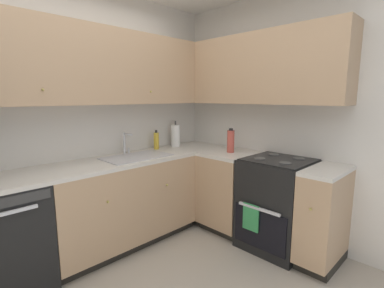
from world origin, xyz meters
name	(u,v)px	position (x,y,z in m)	size (l,w,h in m)	color
wall_back	(65,121)	(0.00, 1.48, 1.30)	(3.63, 0.05, 2.60)	silver
wall_right	(296,119)	(1.79, 0.00, 1.30)	(0.05, 3.01, 2.60)	silver
dishwasher	(3,240)	(-0.66, 1.15, 0.44)	(0.60, 0.63, 0.87)	black
lower_cabinets_back	(123,203)	(0.41, 1.16, 0.44)	(1.52, 0.62, 0.87)	tan
countertop_back	(121,161)	(0.41, 1.16, 0.89)	(2.72, 0.60, 0.04)	beige
lower_cabinets_right	(258,200)	(1.47, 0.22, 0.44)	(0.62, 1.46, 0.87)	tan
countertop_right	(259,159)	(1.47, 0.22, 0.89)	(0.60, 1.46, 0.03)	beige
oven_range	(277,203)	(1.48, 0.00, 0.46)	(0.68, 0.62, 1.06)	black
upper_cabinets_back	(95,66)	(0.25, 1.30, 1.81)	(2.40, 0.34, 0.72)	tan
upper_cabinets_right	(251,70)	(1.61, 0.45, 1.81)	(0.32, 2.01, 0.72)	tan
sink	(137,161)	(0.57, 1.13, 0.87)	(0.69, 0.40, 0.10)	#B7B7BC
faucet	(126,141)	(0.58, 1.33, 1.05)	(0.07, 0.16, 0.24)	silver
soap_bottle	(156,141)	(0.99, 1.34, 1.01)	(0.06, 0.06, 0.23)	gold
paper_towel_roll	(176,136)	(1.28, 1.32, 1.05)	(0.11, 0.11, 0.33)	white
oil_bottle	(231,141)	(1.47, 0.59, 1.04)	(0.08, 0.08, 0.27)	#BF4C3F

